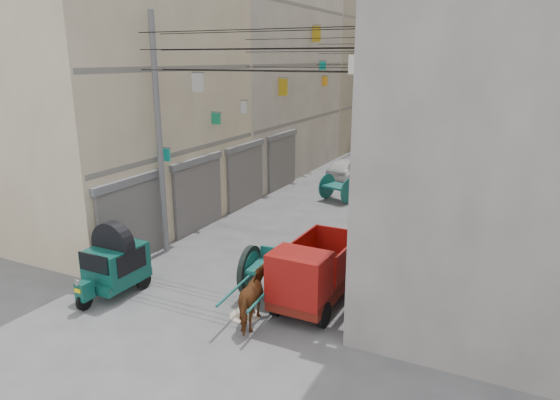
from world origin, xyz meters
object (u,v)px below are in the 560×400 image
Objects in this scene: horse at (257,298)px; second_cart at (338,188)px; feed_sack at (245,312)px; distant_car_white at (346,168)px; mini_truck at (311,278)px; distant_car_green at (404,134)px; distant_car_grey at (435,157)px; auto_rickshaw at (115,262)px; tonga_cart at (271,273)px.

second_cart is at bearing -96.30° from horse.
distant_car_white is (-2.78, 16.14, 0.45)m from feed_sack.
second_cart is 0.99× the size of horse.
feed_sack is at bearing -139.69° from mini_truck.
distant_car_green is (-3.24, 30.90, -0.11)m from horse.
horse is 0.42× the size of distant_car_grey.
auto_rickshaw is 4.50m from horse.
auto_rickshaw is 31.16m from distant_car_green.
second_cart is 19.19m from distant_car_green.
distant_car_grey is at bearing 82.13° from tonga_cart.
horse is 16.65m from distant_car_white.
mini_truck is 0.85× the size of distant_car_grey.
second_cart is 11.92m from horse.
tonga_cart reaches higher than second_cart.
distant_car_grey is (1.24, 21.45, 0.53)m from feed_sack.
auto_rickshaw is at bearing -96.42° from distant_car_grey.
distant_car_white is at bearing 99.76° from feed_sack.
distant_car_green is at bearing 88.85° from auto_rickshaw.
distant_car_green reaches higher than second_cart.
distant_car_green is (-1.17, 19.16, -0.04)m from second_cart.
mini_truck reaches higher than auto_rickshaw.
tonga_cart reaches higher than distant_car_green.
distant_car_grey is (0.77, 21.64, -0.06)m from horse.
tonga_cart is at bearing 85.35° from feed_sack.
distant_car_white is 14.57m from distant_car_green.
second_cart is at bearing -98.90° from distant_car_grey.
horse reaches higher than feed_sack.
distant_car_grey is at bearing -108.32° from horse.
tonga_cart is at bearing 102.98° from distant_car_white.
auto_rickshaw is 0.69× the size of mini_truck.
horse is at bearing -84.95° from distant_car_grey.
mini_truck is 2.01× the size of second_cart.
feed_sack is at bearing 7.18° from auto_rickshaw.
auto_rickshaw is at bearing -83.36° from second_cart.
tonga_cart is 1.53m from horse.
distant_car_grey is at bearing 92.07° from second_cart.
distant_car_white is (-1.17, 4.59, -0.07)m from second_cart.
tonga_cart is 15.12m from distant_car_white.
distant_car_grey reaches higher than feed_sack.
mini_truck is (1.29, -0.16, 0.16)m from tonga_cart.
distant_car_green is (-2.77, 30.71, 0.48)m from feed_sack.
auto_rickshaw reaches higher than distant_car_grey.
auto_rickshaw is at bearing -13.27° from horse.
distant_car_white is at bearing 86.83° from auto_rickshaw.
distant_car_white is (-4.17, 15.00, -0.33)m from mini_truck.
second_cart is 11.68m from feed_sack.
tonga_cart is 1.91× the size of horse.
tonga_cart is 0.77× the size of distant_car_green.
tonga_cart is at bearing 90.11° from distant_car_green.
distant_car_grey is at bearing -125.08° from distant_car_white.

